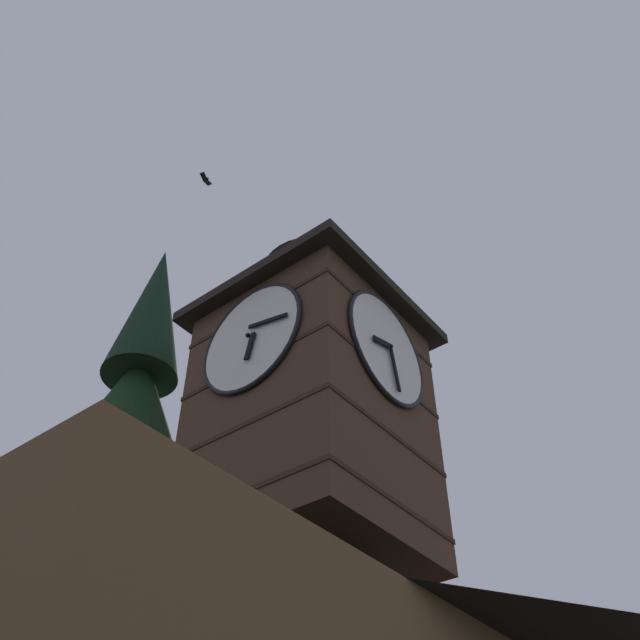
# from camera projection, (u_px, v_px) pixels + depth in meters

# --- Properties ---
(clock_tower) EXTENTS (4.55, 4.55, 8.87)m
(clock_tower) POSITION_uv_depth(u_px,v_px,m) (312.00, 402.00, 15.57)
(clock_tower) COLOR #4C3323
(clock_tower) RESTS_ON building_main
(pine_tree_behind) EXTENTS (5.98, 5.98, 17.44)m
(pine_tree_behind) POSITION_uv_depth(u_px,v_px,m) (87.00, 624.00, 13.79)
(pine_tree_behind) COLOR #473323
(pine_tree_behind) RESTS_ON ground_plane
(flying_bird_high) EXTENTS (0.55, 0.28, 0.12)m
(flying_bird_high) POSITION_uv_depth(u_px,v_px,m) (206.00, 179.00, 23.45)
(flying_bird_high) COLOR black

